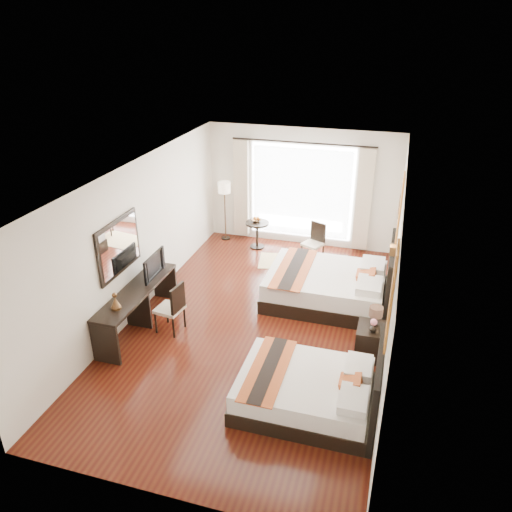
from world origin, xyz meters
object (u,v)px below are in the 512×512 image
(vase, at_px, (373,330))
(console_desk, at_px, (138,308))
(table_lamp, at_px, (376,313))
(floor_lamp, at_px, (224,192))
(bed_near, at_px, (311,390))
(television, at_px, (151,265))
(desk_chair, at_px, (171,316))
(side_table, at_px, (257,235))
(fruit_bowl, at_px, (256,221))
(nightstand, at_px, (370,341))
(window_chair, at_px, (313,249))

(vase, distance_m, console_desk, 4.04)
(table_lamp, xyz_separation_m, floor_lamp, (-3.88, 3.68, 0.50))
(bed_near, xyz_separation_m, television, (-3.30, 1.69, 0.69))
(television, bearing_deg, desk_chair, -131.37)
(console_desk, height_order, side_table, console_desk)
(vase, height_order, side_table, side_table)
(side_table, height_order, fruit_bowl, fruit_bowl)
(floor_lamp, bearing_deg, side_table, -16.32)
(nightstand, height_order, console_desk, console_desk)
(vase, xyz_separation_m, television, (-4.01, 0.35, 0.42))
(desk_chair, bearing_deg, bed_near, 163.97)
(nightstand, xyz_separation_m, desk_chair, (-3.41, -0.26, 0.01))
(vase, relative_size, side_table, 0.19)
(vase, relative_size, console_desk, 0.05)
(bed_near, xyz_separation_m, fruit_bowl, (-2.29, 5.02, 0.38))
(console_desk, bearing_deg, fruit_bowl, 75.14)
(console_desk, xyz_separation_m, side_table, (1.06, 3.86, -0.06))
(table_lamp, xyz_separation_m, desk_chair, (-3.45, -0.38, -0.45))
(nightstand, bearing_deg, bed_near, -115.56)
(window_chair, bearing_deg, television, -14.64)
(bed_near, bearing_deg, nightstand, 64.44)
(side_table, xyz_separation_m, window_chair, (1.41, -0.33, -0.05))
(vase, bearing_deg, television, 174.97)
(fruit_bowl, height_order, window_chair, window_chair)
(console_desk, height_order, fruit_bowl, console_desk)
(bed_near, height_order, floor_lamp, floor_lamp)
(vase, xyz_separation_m, window_chair, (-1.55, 3.33, -0.29))
(vase, relative_size, floor_lamp, 0.08)
(table_lamp, relative_size, television, 0.45)
(side_table, bearing_deg, floor_lamp, 163.68)
(table_lamp, height_order, desk_chair, desk_chair)
(nightstand, distance_m, side_table, 4.61)
(bed_near, height_order, console_desk, bed_near)
(desk_chair, height_order, window_chair, desk_chair)
(nightstand, xyz_separation_m, side_table, (-2.95, 3.54, 0.05))
(desk_chair, bearing_deg, window_chair, -110.72)
(desk_chair, height_order, side_table, desk_chair)
(fruit_bowl, bearing_deg, side_table, -37.04)
(nightstand, bearing_deg, vase, -80.44)
(bed_near, distance_m, table_lamp, 1.79)
(television, relative_size, fruit_bowl, 3.58)
(floor_lamp, bearing_deg, television, -92.40)
(table_lamp, relative_size, side_table, 0.54)
(bed_near, xyz_separation_m, vase, (0.72, 1.33, 0.27))
(bed_near, xyz_separation_m, console_desk, (-3.32, 1.14, 0.09))
(bed_near, bearing_deg, television, 152.91)
(television, bearing_deg, window_chair, -40.49)
(vase, height_order, television, television)
(window_chair, bearing_deg, desk_chair, -3.55)
(console_desk, relative_size, floor_lamp, 1.50)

